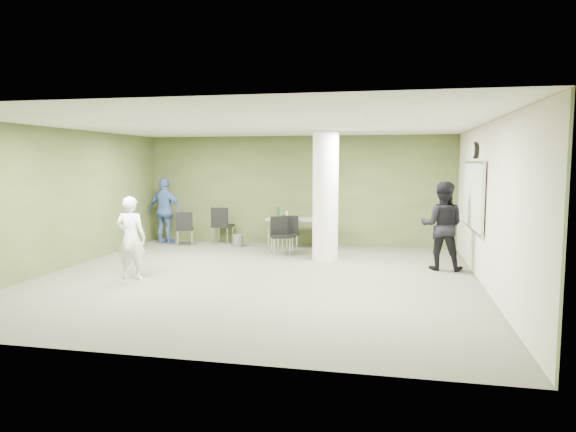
% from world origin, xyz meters
% --- Properties ---
extents(floor, '(8.00, 8.00, 0.00)m').
position_xyz_m(floor, '(0.00, 0.00, 0.00)').
color(floor, '#545543').
rests_on(floor, ground).
extents(ceiling, '(8.00, 8.00, 0.00)m').
position_xyz_m(ceiling, '(0.00, 0.00, 2.80)').
color(ceiling, white).
rests_on(ceiling, wall_back).
extents(wall_back, '(8.00, 2.80, 0.02)m').
position_xyz_m(wall_back, '(0.00, 4.00, 1.40)').
color(wall_back, '#3F4C24').
rests_on(wall_back, floor).
extents(wall_left, '(0.02, 8.00, 2.80)m').
position_xyz_m(wall_left, '(-4.00, 0.00, 1.40)').
color(wall_left, '#3F4C24').
rests_on(wall_left, floor).
extents(wall_right_cream, '(0.02, 8.00, 2.80)m').
position_xyz_m(wall_right_cream, '(4.00, 0.00, 1.40)').
color(wall_right_cream, beige).
rests_on(wall_right_cream, floor).
extents(column, '(0.56, 0.56, 2.80)m').
position_xyz_m(column, '(1.00, 2.00, 1.40)').
color(column, silver).
rests_on(column, floor).
extents(whiteboard, '(0.05, 2.30, 1.30)m').
position_xyz_m(whiteboard, '(3.92, 1.20, 1.50)').
color(whiteboard, silver).
rests_on(whiteboard, wall_right_cream).
extents(wall_clock, '(0.06, 0.32, 0.32)m').
position_xyz_m(wall_clock, '(3.92, 1.20, 2.35)').
color(wall_clock, black).
rests_on(wall_clock, wall_right_cream).
extents(folding_table, '(1.60, 0.71, 1.00)m').
position_xyz_m(folding_table, '(0.17, 3.30, 0.71)').
color(folding_table, gray).
rests_on(folding_table, floor).
extents(wastebasket, '(0.27, 0.27, 0.31)m').
position_xyz_m(wastebasket, '(-1.38, 3.24, 0.15)').
color(wastebasket, '#4C4C4C').
rests_on(wastebasket, floor).
extents(chair_back_left, '(0.56, 0.56, 0.88)m').
position_xyz_m(chair_back_left, '(-2.75, 3.10, 0.51)').
color(chair_back_left, black).
rests_on(chair_back_left, floor).
extents(chair_back_right, '(0.51, 0.51, 0.97)m').
position_xyz_m(chair_back_right, '(-1.92, 3.56, 0.57)').
color(chair_back_right, black).
rests_on(chair_back_right, floor).
extents(chair_table_left, '(0.57, 0.57, 0.87)m').
position_xyz_m(chair_table_left, '(-0.12, 2.47, 0.51)').
color(chair_table_left, black).
rests_on(chair_table_left, floor).
extents(chair_table_right, '(0.47, 0.47, 0.86)m').
position_xyz_m(chair_table_right, '(0.02, 2.77, 0.50)').
color(chair_table_right, black).
rests_on(chair_table_right, floor).
extents(woman_white, '(0.57, 0.39, 1.52)m').
position_xyz_m(woman_white, '(-2.21, -0.59, 0.76)').
color(woman_white, white).
rests_on(woman_white, floor).
extents(man_black, '(0.94, 0.78, 1.75)m').
position_xyz_m(man_black, '(3.40, 1.44, 0.88)').
color(man_black, black).
rests_on(man_black, floor).
extents(man_blue, '(1.06, 0.56, 1.73)m').
position_xyz_m(man_blue, '(-3.40, 3.40, 0.87)').
color(man_blue, '#4163A1').
rests_on(man_blue, floor).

